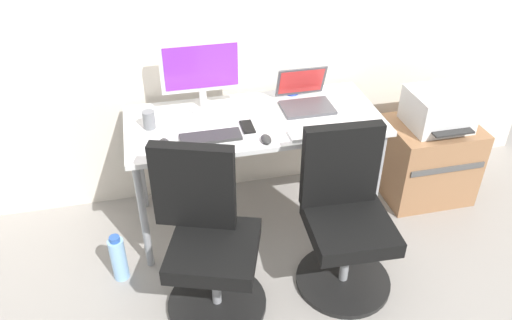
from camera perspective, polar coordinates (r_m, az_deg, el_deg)
ground_plane at (r=3.44m, az=-0.19°, el=-6.32°), size 5.28×5.28×0.00m
back_wall at (r=3.16m, az=-2.00°, el=17.00°), size 4.40×0.04×2.60m
desk at (r=3.04m, az=-0.21°, el=3.49°), size 1.51×0.67×0.75m
office_chair_left at (r=2.65m, az=-5.44°, el=-9.11°), size 0.56×0.56×0.94m
office_chair_right at (r=2.81m, az=9.99°, el=-6.58°), size 0.54×0.54×0.94m
side_cabinet at (r=3.68m, az=18.68°, el=0.02°), size 0.58×0.48×0.55m
printer at (r=3.48m, az=19.86°, el=5.39°), size 0.38×0.40×0.24m
water_bottle_on_floor at (r=3.04m, az=-15.21°, el=-10.62°), size 0.09×0.09×0.31m
desktop_monitor at (r=3.02m, az=-6.19°, el=9.99°), size 0.48×0.18×0.43m
open_laptop at (r=3.15m, az=5.50°, el=7.10°), size 0.31×0.29×0.22m
keyboard_by_monitor at (r=2.82m, az=-5.12°, el=2.61°), size 0.34×0.12×0.02m
keyboard_by_laptop at (r=2.87m, az=7.05°, el=3.07°), size 0.34×0.12×0.02m
mouse_by_monitor at (r=2.77m, az=1.15°, el=2.37°), size 0.06×0.10×0.03m
mouse_by_laptop at (r=2.78m, az=-10.30°, el=1.88°), size 0.06×0.10×0.03m
coffee_mug at (r=3.28m, az=4.09°, el=8.18°), size 0.08×0.08×0.09m
pen_cup at (r=2.95m, az=-11.95°, el=4.45°), size 0.07×0.07×0.10m
phone_near_laptop at (r=2.91m, az=-0.99°, el=3.76°), size 0.07×0.14×0.01m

